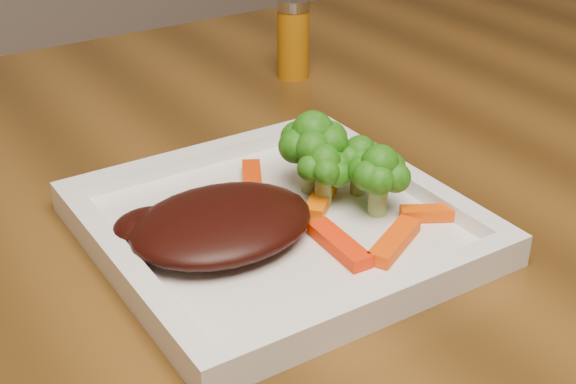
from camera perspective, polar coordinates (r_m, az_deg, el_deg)
plate at (r=0.63m, az=-0.77°, el=-2.71°), size 0.27×0.27×0.01m
steak at (r=0.60m, az=-4.73°, el=-2.25°), size 0.14×0.11×0.03m
broccoli_0 at (r=0.66m, az=1.76°, el=2.86°), size 0.08×0.08×0.07m
broccoli_1 at (r=0.66m, az=5.11°, el=2.43°), size 0.06×0.06×0.06m
broccoli_2 at (r=0.63m, az=6.48°, el=0.83°), size 0.06×0.06×0.06m
broccoli_3 at (r=0.64m, az=2.57°, el=1.52°), size 0.06×0.06×0.06m
carrot_0 at (r=0.60m, az=7.58°, el=-3.49°), size 0.06×0.04×0.01m
carrot_1 at (r=0.64m, az=10.19°, el=-1.49°), size 0.05×0.04×0.01m
carrot_2 at (r=0.59m, az=3.66°, el=-3.72°), size 0.02×0.06×0.01m
carrot_3 at (r=0.71m, az=3.78°, el=2.16°), size 0.05×0.02×0.01m
carrot_4 at (r=0.68m, az=-2.57°, el=0.89°), size 0.04×0.06×0.01m
carrot_6 at (r=0.65m, az=2.36°, el=-0.48°), size 0.05×0.05×0.01m
spice_shaker at (r=0.93m, az=0.37°, el=10.85°), size 0.05×0.05×0.09m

